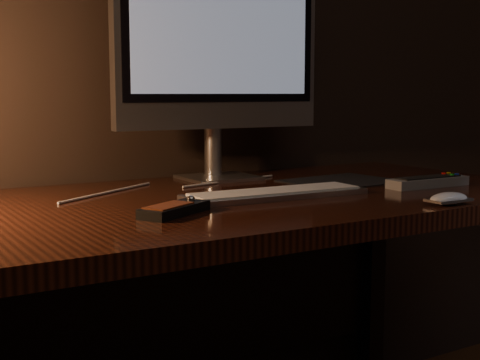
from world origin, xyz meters
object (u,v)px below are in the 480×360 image
keyboard (276,193)px  media_remote (175,209)px  monitor (220,41)px  mouse (449,200)px  desk (207,247)px  tv_remote (428,182)px

keyboard → media_remote: 0.30m
monitor → mouse: monitor is taller
desk → keyboard: bearing=-53.9°
tv_remote → media_remote: bearing=-176.8°
keyboard → tv_remote: 0.41m
desk → keyboard: size_ratio=3.82×
tv_remote → desk: bearing=160.1°
monitor → tv_remote: (0.36, -0.39, -0.35)m
keyboard → monitor: bearing=85.1°
media_remote → tv_remote: bearing=-27.2°
keyboard → media_remote: size_ratio=2.52×
mouse → tv_remote: size_ratio=0.42×
mouse → monitor: bearing=109.9°
monitor → keyboard: monitor is taller
keyboard → tv_remote: size_ratio=1.86×
desk → mouse: 0.55m
monitor → media_remote: size_ratio=3.66×
keyboard → media_remote: (-0.28, -0.08, 0.00)m
desk → keyboard: keyboard is taller
mouse → media_remote: 0.56m
keyboard → mouse: size_ratio=4.48×
keyboard → mouse: (0.24, -0.27, 0.00)m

